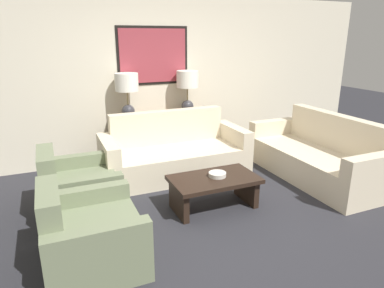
# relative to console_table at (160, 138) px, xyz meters

# --- Properties ---
(ground_plane) EXTENTS (20.00, 20.00, 0.00)m
(ground_plane) POSITION_rel_console_table_xyz_m (0.00, -2.23, -0.37)
(ground_plane) COLOR #28282D
(back_wall) EXTENTS (8.29, 0.12, 2.65)m
(back_wall) POSITION_rel_console_table_xyz_m (0.00, 0.27, 0.96)
(back_wall) COLOR beige
(back_wall) RESTS_ON ground_plane
(console_table) EXTENTS (1.58, 0.39, 0.75)m
(console_table) POSITION_rel_console_table_xyz_m (0.00, 0.00, 0.00)
(console_table) COLOR brown
(console_table) RESTS_ON ground_plane
(table_lamp_left) EXTENTS (0.36, 0.36, 0.72)m
(table_lamp_left) POSITION_rel_console_table_xyz_m (-0.51, 0.00, 0.86)
(table_lamp_left) COLOR #333338
(table_lamp_left) RESTS_ON console_table
(table_lamp_right) EXTENTS (0.36, 0.36, 0.72)m
(table_lamp_right) POSITION_rel_console_table_xyz_m (0.51, 0.00, 0.86)
(table_lamp_right) COLOR #333338
(table_lamp_right) RESTS_ON console_table
(couch_by_back_wall) EXTENTS (2.13, 0.90, 0.92)m
(couch_by_back_wall) POSITION_rel_console_table_xyz_m (0.00, -0.70, -0.07)
(couch_by_back_wall) COLOR beige
(couch_by_back_wall) RESTS_ON ground_plane
(couch_by_side) EXTENTS (0.90, 2.13, 0.92)m
(couch_by_side) POSITION_rel_console_table_xyz_m (1.88, -1.64, -0.07)
(couch_by_side) COLOR beige
(couch_by_side) RESTS_ON ground_plane
(coffee_table) EXTENTS (1.04, 0.60, 0.39)m
(coffee_table) POSITION_rel_console_table_xyz_m (0.06, -1.90, -0.09)
(coffee_table) COLOR black
(coffee_table) RESTS_ON ground_plane
(decorative_bowl) EXTENTS (0.21, 0.21, 0.05)m
(decorative_bowl) POSITION_rel_console_table_xyz_m (0.11, -1.88, 0.04)
(decorative_bowl) COLOR beige
(decorative_bowl) RESTS_ON coffee_table
(armchair_near_back_wall) EXTENTS (0.84, 0.95, 0.79)m
(armchair_near_back_wall) POSITION_rel_console_table_xyz_m (-1.46, -1.37, -0.10)
(armchair_near_back_wall) COLOR #707A5B
(armchair_near_back_wall) RESTS_ON ground_plane
(armchair_near_camera) EXTENTS (0.84, 0.95, 0.79)m
(armchair_near_camera) POSITION_rel_console_table_xyz_m (-1.46, -2.43, -0.10)
(armchair_near_camera) COLOR #707A5B
(armchair_near_camera) RESTS_ON ground_plane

